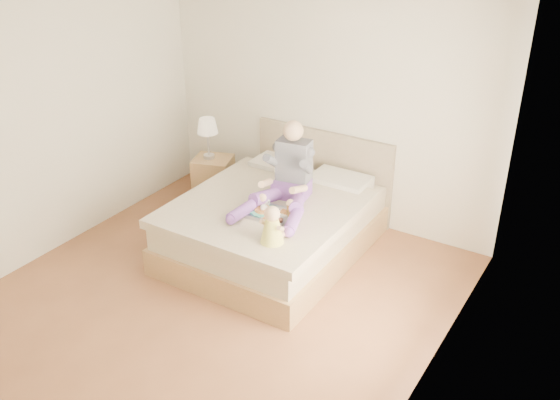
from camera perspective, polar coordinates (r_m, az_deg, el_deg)
The scene contains 7 objects.
room at distance 5.15m, azimuth -5.93°, elevation 4.46°, with size 4.02×4.22×2.71m.
bed at distance 6.50m, azimuth -0.26°, elevation -1.97°, with size 1.70×2.18×1.00m.
nightstand at distance 7.59m, azimuth -6.09°, elevation 1.95°, with size 0.54×0.51×0.54m.
lamp at distance 7.35m, azimuth -6.64°, elevation 6.54°, with size 0.24×0.24×0.50m.
adult at distance 6.17m, azimuth 0.64°, elevation 1.93°, with size 0.69×1.04×0.83m.
tray at distance 6.00m, azimuth -0.78°, elevation -1.12°, with size 0.46×0.37×0.12m.
baby at distance 5.51m, azimuth -0.67°, elevation -2.52°, with size 0.24×0.32×0.36m.
Camera 1 is at (3.03, -3.72, 3.48)m, focal length 40.00 mm.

